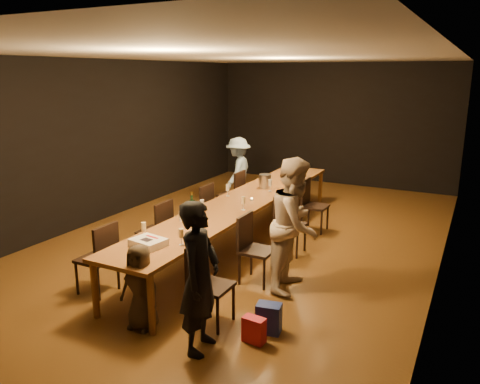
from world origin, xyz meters
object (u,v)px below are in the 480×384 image
at_px(woman_birthday, 200,278).
at_px(child, 140,287).
at_px(chair_right_0, 211,285).
at_px(chair_left_1, 155,230).
at_px(table, 242,203).
at_px(man_blue, 238,172).
at_px(plate_stack, 187,216).
at_px(chair_left_0, 96,258).
at_px(chair_right_2, 291,224).
at_px(chair_right_1, 258,250).
at_px(chair_right_3, 315,205).
at_px(woman_tan, 295,224).
at_px(birthday_cake, 148,242).
at_px(ice_bucket, 265,181).
at_px(champagne_bottle, 192,204).
at_px(chair_left_2, 198,210).
at_px(chair_left_3, 231,194).

xyz_separation_m(woman_birthday, child, (-0.80, 0.05, -0.30)).
bearing_deg(chair_right_0, chair_left_1, -125.22).
xyz_separation_m(table, man_blue, (-1.15, 2.07, 0.02)).
height_order(man_blue, plate_stack, man_blue).
bearing_deg(chair_left_0, chair_right_2, -35.31).
xyz_separation_m(chair_right_1, woman_birthday, (0.16, -1.68, 0.32)).
bearing_deg(table, chair_right_3, 54.69).
relative_size(chair_left_0, woman_tan, 0.54).
height_order(chair_right_3, chair_left_1, same).
xyz_separation_m(chair_left_1, woman_tan, (2.18, 0.09, 0.40)).
bearing_deg(woman_birthday, chair_left_1, 38.69).
bearing_deg(birthday_cake, ice_bucket, 98.97).
relative_size(birthday_cake, champagne_bottle, 1.18).
xyz_separation_m(chair_right_3, chair_left_1, (-1.70, -2.40, 0.00)).
height_order(child, ice_bucket, ice_bucket).
xyz_separation_m(chair_right_2, woman_tan, (0.48, -1.11, 0.40)).
relative_size(man_blue, plate_stack, 6.69).
relative_size(chair_left_2, woman_birthday, 0.59).
bearing_deg(woman_tan, chair_right_3, 8.11).
bearing_deg(woman_tan, ice_bucket, 29.55).
distance_m(table, chair_right_0, 2.56).
relative_size(table, chair_left_1, 6.45).
height_order(chair_left_0, chair_left_2, same).
relative_size(chair_right_0, chair_right_3, 1.00).
distance_m(chair_left_1, man_blue, 3.30).
bearing_deg(chair_right_1, man_blue, -148.57).
bearing_deg(champagne_bottle, chair_right_2, 45.86).
relative_size(table, birthday_cake, 14.03).
height_order(woman_birthday, champagne_bottle, woman_birthday).
relative_size(chair_right_1, birthday_cake, 2.17).
height_order(table, child, child).
relative_size(chair_left_0, champagne_bottle, 2.57).
relative_size(chair_right_0, chair_left_2, 1.00).
xyz_separation_m(chair_right_3, chair_left_3, (-1.70, 0.00, 0.00)).
distance_m(chair_right_1, chair_right_3, 2.40).
distance_m(chair_right_3, chair_left_3, 1.70).
bearing_deg(chair_right_0, woman_tan, 159.41).
bearing_deg(chair_right_0, ice_bucket, -165.45).
bearing_deg(chair_left_0, woman_birthday, -104.53).
bearing_deg(ice_bucket, birthday_cake, -90.50).
bearing_deg(chair_right_2, table, -90.00).
bearing_deg(chair_right_2, man_blue, -136.03).
height_order(chair_left_3, woman_birthday, woman_birthday).
relative_size(plate_stack, champagne_bottle, 0.60).
xyz_separation_m(chair_right_0, woman_birthday, (0.16, -0.48, 0.32)).
bearing_deg(chair_left_3, woman_tan, -136.63).
xyz_separation_m(table, chair_right_1, (0.85, -1.20, -0.24)).
bearing_deg(woman_tan, woman_birthday, 165.83).
distance_m(chair_right_2, birthday_cake, 2.53).
distance_m(chair_left_2, plate_stack, 1.48).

